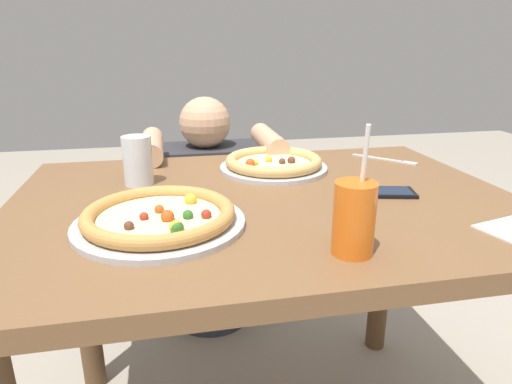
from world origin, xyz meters
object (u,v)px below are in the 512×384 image
object	(u,v)px
water_cup_clear	(137,160)
cell_phone	(383,192)
pizza_near	(160,217)
drink_cup_colored	(354,218)
pizza_far	(273,163)
diner_seated	(209,228)
fork	(387,160)

from	to	relation	value
water_cup_clear	cell_phone	world-z (taller)	water_cup_clear
pizza_near	cell_phone	bearing A→B (deg)	10.40
drink_cup_colored	cell_phone	size ratio (longest dim) A/B	1.37
pizza_far	pizza_near	bearing A→B (deg)	-131.89
pizza_near	drink_cup_colored	world-z (taller)	drink_cup_colored
water_cup_clear	cell_phone	distance (m)	0.61
pizza_far	drink_cup_colored	distance (m)	0.54
pizza_near	drink_cup_colored	xyz separation A→B (m)	(0.32, -0.18, 0.05)
diner_seated	pizza_far	bearing A→B (deg)	-71.37
pizza_near	fork	bearing A→B (deg)	29.48
cell_phone	diner_seated	distance (m)	0.86
pizza_far	diner_seated	xyz separation A→B (m)	(-0.15, 0.44, -0.37)
cell_phone	water_cup_clear	bearing A→B (deg)	161.19
pizza_near	water_cup_clear	world-z (taller)	water_cup_clear
pizza_far	water_cup_clear	size ratio (longest dim) A/B	2.45
pizza_near	water_cup_clear	size ratio (longest dim) A/B	2.72
pizza_near	fork	world-z (taller)	pizza_near
drink_cup_colored	water_cup_clear	distance (m)	0.60
drink_cup_colored	water_cup_clear	xyz separation A→B (m)	(-0.38, 0.47, -0.00)
pizza_near	cell_phone	xyz separation A→B (m)	(0.52, 0.10, -0.01)
drink_cup_colored	fork	bearing A→B (deg)	57.82
pizza_far	water_cup_clear	bearing A→B (deg)	-170.81
pizza_near	cell_phone	distance (m)	0.53
pizza_near	diner_seated	world-z (taller)	diner_seated
cell_phone	drink_cup_colored	bearing A→B (deg)	-125.25
drink_cup_colored	cell_phone	world-z (taller)	drink_cup_colored
pizza_near	fork	xyz separation A→B (m)	(0.68, 0.39, -0.02)
pizza_near	fork	distance (m)	0.78
drink_cup_colored	fork	size ratio (longest dim) A/B	1.39
water_cup_clear	fork	xyz separation A→B (m)	(0.73, 0.09, -0.06)
pizza_near	pizza_far	size ratio (longest dim) A/B	1.11
water_cup_clear	cell_phone	xyz separation A→B (m)	(0.57, -0.20, -0.06)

